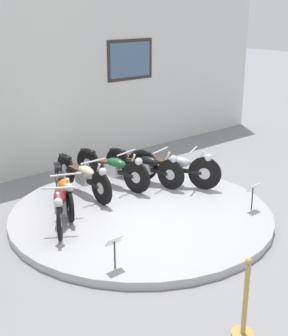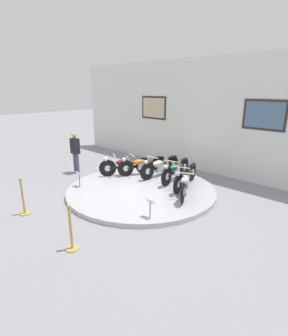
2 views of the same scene
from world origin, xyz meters
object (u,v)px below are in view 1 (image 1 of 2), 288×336
at_px(motorcycle_cream, 84,175).
at_px(stanchion_post_left_of_entry, 245,310).
at_px(motorcycle_maroon, 61,201).
at_px(motorcycle_silver, 175,167).
at_px(info_placard_front_left, 115,245).
at_px(motorcycle_green, 113,167).
at_px(motorcycle_black, 145,165).
at_px(info_placard_front_centre, 253,191).
at_px(motorcycle_orange, 64,188).

height_order(motorcycle_cream, stanchion_post_left_of_entry, stanchion_post_left_of_entry).
relative_size(motorcycle_maroon, stanchion_post_left_of_entry, 1.65).
bearing_deg(stanchion_post_left_of_entry, motorcycle_maroon, 92.76).
bearing_deg(motorcycle_cream, motorcycle_silver, -25.25).
bearing_deg(motorcycle_silver, info_placard_front_left, -147.90).
height_order(motorcycle_green, stanchion_post_left_of_entry, stanchion_post_left_of_entry).
relative_size(motorcycle_green, stanchion_post_left_of_entry, 1.93).
bearing_deg(motorcycle_silver, motorcycle_maroon, -179.97).
bearing_deg(motorcycle_cream, stanchion_post_left_of_entry, -100.00).
relative_size(motorcycle_black, info_placard_front_centre, 3.74).
height_order(motorcycle_silver, info_placard_front_left, motorcycle_silver).
height_order(motorcycle_black, stanchion_post_left_of_entry, stanchion_post_left_of_entry).
relative_size(motorcycle_orange, motorcycle_cream, 0.92).
distance_m(motorcycle_cream, motorcycle_silver, 1.87).
distance_m(motorcycle_cream, info_placard_front_left, 2.88).
distance_m(motorcycle_green, info_placard_front_left, 3.24).
xyz_separation_m(motorcycle_green, motorcycle_black, (0.61, -0.30, -0.01)).
bearing_deg(motorcycle_green, motorcycle_orange, -167.57).
bearing_deg(info_placard_front_left, motorcycle_green, 53.83).
distance_m(motorcycle_black, stanchion_post_left_of_entry, 4.80).
bearing_deg(motorcycle_orange, motorcycle_silver, -12.31).
relative_size(motorcycle_cream, info_placard_front_centre, 3.88).
bearing_deg(info_placard_front_centre, motorcycle_black, 104.09).
relative_size(motorcycle_silver, info_placard_front_left, 3.52).
bearing_deg(motorcycle_maroon, stanchion_post_left_of_entry, -87.24).
bearing_deg(motorcycle_maroon, motorcycle_green, 25.21).
xyz_separation_m(motorcycle_black, info_placard_front_centre, (0.58, -2.32, -0.01)).
bearing_deg(motorcycle_green, stanchion_post_left_of_entry, -108.31).
bearing_deg(motorcycle_orange, stanchion_post_left_of_entry, -92.45).
height_order(motorcycle_maroon, motorcycle_orange, motorcycle_maroon).
distance_m(motorcycle_maroon, motorcycle_orange, 0.63).
xyz_separation_m(motorcycle_black, info_placard_front_left, (-2.53, -2.32, -0.01)).
xyz_separation_m(motorcycle_green, stanchion_post_left_of_entry, (-1.52, -4.59, -0.18)).
relative_size(motorcycle_maroon, motorcycle_orange, 0.92).
distance_m(motorcycle_cream, motorcycle_black, 1.36).
distance_m(motorcycle_orange, motorcycle_silver, 2.37).
relative_size(motorcycle_cream, stanchion_post_left_of_entry, 1.94).
relative_size(motorcycle_cream, info_placard_front_left, 3.88).
bearing_deg(motorcycle_orange, info_placard_front_left, -103.95).
bearing_deg(motorcycle_black, info_placard_front_left, -137.43).
xyz_separation_m(info_placard_front_centre, stanchion_post_left_of_entry, (-2.72, -1.98, -0.16)).
distance_m(motorcycle_black, info_placard_front_centre, 2.39).
height_order(motorcycle_cream, motorcycle_silver, motorcycle_silver).
distance_m(motorcycle_green, info_placard_front_centre, 2.88).
bearing_deg(motorcycle_silver, motorcycle_black, 126.12).
bearing_deg(info_placard_front_left, motorcycle_cream, 65.31).
distance_m(motorcycle_maroon, motorcycle_cream, 1.28).
bearing_deg(info_placard_front_centre, motorcycle_green, 114.57).
relative_size(motorcycle_silver, stanchion_post_left_of_entry, 1.76).
distance_m(motorcycle_silver, info_placard_front_centre, 1.83).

